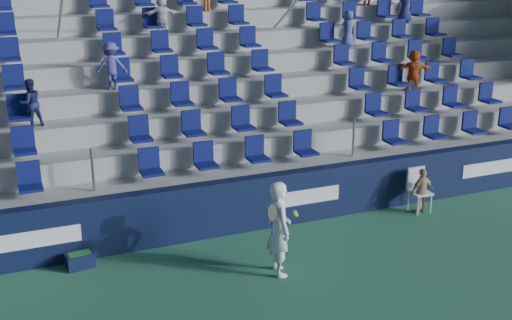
% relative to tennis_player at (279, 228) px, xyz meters
% --- Properties ---
extents(ground, '(70.00, 70.00, 0.00)m').
position_rel_tennis_player_xyz_m(ground, '(0.04, -1.08, -0.92)').
color(ground, '#2F6F4C').
rests_on(ground, ground).
extents(sponsor_wall, '(24.00, 0.32, 1.20)m').
position_rel_tennis_player_xyz_m(sponsor_wall, '(0.05, 2.07, -0.32)').
color(sponsor_wall, '#0E1634').
rests_on(sponsor_wall, ground).
extents(grandstand, '(24.00, 8.17, 6.63)m').
position_rel_tennis_player_xyz_m(grandstand, '(0.04, 7.17, 1.22)').
color(grandstand, '#9D9D98').
rests_on(grandstand, ground).
extents(tennis_player, '(0.69, 0.72, 1.84)m').
position_rel_tennis_player_xyz_m(tennis_player, '(0.00, 0.00, 0.00)').
color(tennis_player, silver).
rests_on(tennis_player, ground).
extents(line_judge_chair, '(0.47, 0.48, 1.04)m').
position_rel_tennis_player_xyz_m(line_judge_chair, '(4.27, 1.58, -0.33)').
color(line_judge_chair, white).
rests_on(line_judge_chair, ground).
extents(line_judge, '(0.66, 0.34, 1.08)m').
position_rel_tennis_player_xyz_m(line_judge, '(4.27, 1.42, -0.38)').
color(line_judge, tan).
rests_on(line_judge, ground).
extents(ball_bin, '(0.56, 0.40, 0.29)m').
position_rel_tennis_player_xyz_m(ball_bin, '(-3.45, 1.67, -0.76)').
color(ball_bin, '#0E1433').
rests_on(ball_bin, ground).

